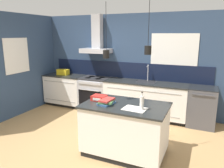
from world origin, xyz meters
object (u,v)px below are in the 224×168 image
oven_range (95,94)px  red_supply_box (99,98)px  yellow_toolbox (63,72)px  book_stack (107,102)px  dishwasher (202,107)px  bottle_on_island (142,103)px

oven_range → red_supply_box: size_ratio=3.52×
yellow_toolbox → book_stack: bearing=-39.9°
red_supply_box → yellow_toolbox: bearing=139.5°
oven_range → dishwasher: size_ratio=1.00×
red_supply_box → yellow_toolbox: (-2.14, 1.83, 0.04)m
oven_range → bottle_on_island: 2.84m
dishwasher → bottle_on_island: (-0.85, -2.01, 0.58)m
book_stack → yellow_toolbox: size_ratio=0.99×
oven_range → dishwasher: 2.78m
dishwasher → red_supply_box: red_supply_box is taller
oven_range → yellow_toolbox: size_ratio=2.68×
dishwasher → book_stack: (-1.49, -1.97, 0.50)m
bottle_on_island → book_stack: (-0.64, 0.04, -0.08)m
book_stack → yellow_toolbox: yellow_toolbox is taller
oven_range → book_stack: bearing=-56.7°
dishwasher → red_supply_box: (-1.70, -1.83, 0.50)m
dishwasher → bottle_on_island: bottle_on_island is taller
bottle_on_island → red_supply_box: size_ratio=1.14×
oven_range → book_stack: 2.40m
oven_range → book_stack: size_ratio=2.69×
yellow_toolbox → oven_range: bearing=-0.2°
red_supply_box → book_stack: bearing=-33.9°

